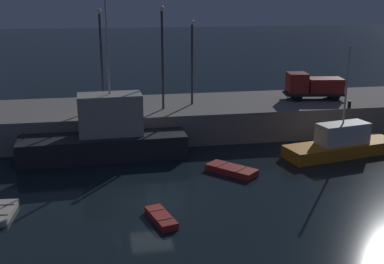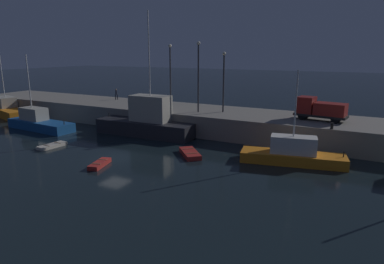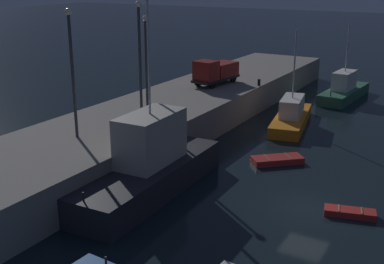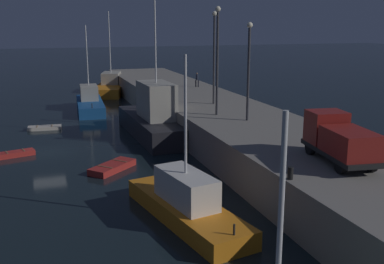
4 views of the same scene
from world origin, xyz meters
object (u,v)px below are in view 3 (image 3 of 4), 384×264
(fishing_boat_white, at_px, (344,90))
(lamp_post_west, at_px, (72,64))
(lamp_post_central, at_px, (146,56))
(bollard_central, at_px, (115,146))
(lamp_post_east, at_px, (140,54))
(utility_truck, at_px, (215,72))
(fishing_trawler_red, at_px, (291,115))
(rowboat_white_mid, at_px, (277,160))
(bollard_west, at_px, (259,82))
(dinghy_red_small, at_px, (350,213))
(fishing_boat_orange, at_px, (147,167))

(fishing_boat_white, xyz_separation_m, lamp_post_west, (-30.40, 10.05, 6.46))
(lamp_post_central, xyz_separation_m, bollard_central, (-8.64, -3.67, -4.06))
(lamp_post_east, distance_m, utility_truck, 14.68)
(lamp_post_central, bearing_deg, bollard_central, -156.97)
(fishing_trawler_red, relative_size, lamp_post_east, 1.12)
(rowboat_white_mid, distance_m, bollard_central, 12.09)
(lamp_post_east, bearing_deg, lamp_post_west, 161.52)
(lamp_post_central, relative_size, bollard_west, 11.90)
(lamp_post_central, height_order, bollard_central, lamp_post_central)
(lamp_post_central, height_order, bollard_west, lamp_post_central)
(lamp_post_west, height_order, lamp_post_east, lamp_post_east)
(utility_truck, xyz_separation_m, bollard_central, (-20.03, -3.65, -1.00))
(lamp_post_east, bearing_deg, utility_truck, 5.66)
(fishing_trawler_red, bearing_deg, utility_truck, 82.72)
(fishing_trawler_red, bearing_deg, dinghy_red_small, -149.83)
(fishing_boat_white, bearing_deg, bollard_central, 168.90)
(lamp_post_west, bearing_deg, fishing_boat_white, -18.30)
(lamp_post_east, xyz_separation_m, bollard_central, (-5.89, -2.25, -4.69))
(fishing_boat_white, distance_m, rowboat_white_mid, 21.77)
(lamp_post_east, xyz_separation_m, bollard_west, (15.84, -2.48, -4.65))
(fishing_trawler_red, xyz_separation_m, utility_truck, (1.05, 8.23, 3.00))
(bollard_west, bearing_deg, lamp_post_west, 168.74)
(fishing_trawler_red, relative_size, lamp_post_central, 1.31)
(lamp_post_central, bearing_deg, dinghy_red_small, -105.79)
(fishing_boat_white, xyz_separation_m, rowboat_white_mid, (-21.74, -0.77, -0.79))
(dinghy_red_small, height_order, lamp_post_west, lamp_post_west)
(fishing_trawler_red, relative_size, fishing_boat_white, 1.00)
(fishing_boat_orange, height_order, dinghy_red_small, fishing_boat_orange)
(fishing_boat_orange, bearing_deg, fishing_trawler_red, -9.17)
(fishing_boat_white, distance_m, utility_truck, 15.20)
(fishing_trawler_red, xyz_separation_m, bollard_west, (2.74, 4.35, 2.04))
(dinghy_red_small, bearing_deg, bollard_central, 105.89)
(fishing_trawler_red, bearing_deg, fishing_boat_orange, 170.83)
(fishing_boat_orange, distance_m, lamp_post_central, 10.80)
(fishing_boat_orange, distance_m, bollard_central, 2.31)
(utility_truck, bearing_deg, fishing_trawler_red, -97.28)
(fishing_boat_white, distance_m, lamp_post_east, 27.55)
(fishing_trawler_red, bearing_deg, lamp_post_west, 154.83)
(rowboat_white_mid, distance_m, lamp_post_east, 12.31)
(fishing_trawler_red, relative_size, dinghy_red_small, 3.29)
(fishing_trawler_red, height_order, fishing_boat_orange, fishing_boat_orange)
(rowboat_white_mid, height_order, lamp_post_west, lamp_post_west)
(fishing_boat_white, height_order, rowboat_white_mid, fishing_boat_white)
(fishing_trawler_red, height_order, fishing_boat_white, fishing_trawler_red)
(fishing_trawler_red, relative_size, lamp_post_west, 1.16)
(fishing_boat_orange, relative_size, lamp_post_west, 1.76)
(utility_truck, bearing_deg, bollard_central, -169.68)
(lamp_post_east, relative_size, bollard_central, 15.65)
(bollard_west, bearing_deg, utility_truck, 113.56)
(bollard_west, height_order, bollard_central, bollard_west)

